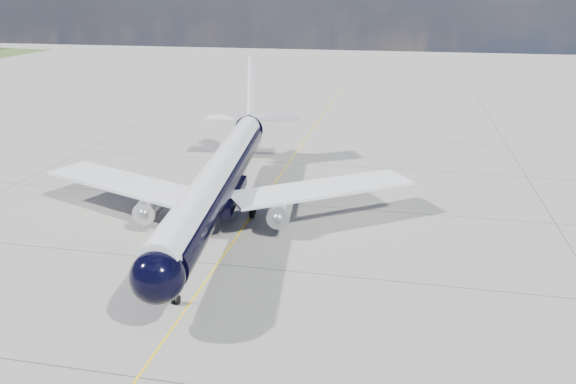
% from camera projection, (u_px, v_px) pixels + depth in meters
% --- Properties ---
extents(ground, '(320.00, 320.00, 0.00)m').
position_uv_depth(ground, '(272.00, 187.00, 65.65)').
color(ground, gray).
rests_on(ground, ground).
extents(taxiway_centerline, '(0.16, 160.00, 0.01)m').
position_uv_depth(taxiway_centerline, '(261.00, 202.00, 61.05)').
color(taxiway_centerline, yellow).
rests_on(taxiway_centerline, ground).
extents(main_airliner, '(38.80, 47.50, 13.72)m').
position_uv_depth(main_airliner, '(221.00, 176.00, 56.04)').
color(main_airliner, black).
rests_on(main_airliner, ground).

